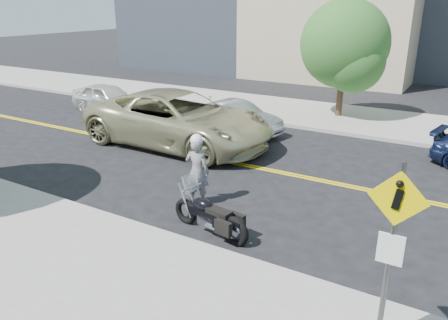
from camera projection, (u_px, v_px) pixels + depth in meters
ground_plane at (283, 173)px, 13.68m from camera, size 120.00×120.00×0.00m
sidewalk_near at (112, 306)px, 7.58m from camera, size 60.00×5.00×0.15m
sidewalk_far at (349, 119)px, 19.73m from camera, size 60.00×5.00×0.15m
pedestrian_sign at (391, 245)px, 5.90m from camera, size 0.78×0.08×3.00m
motorcyclist at (197, 170)px, 11.31m from camera, size 0.72×0.53×1.92m
motorcycle at (210, 208)px, 9.92m from camera, size 2.21×1.01×1.30m
suv at (178, 119)px, 16.01m from camera, size 7.26×3.47×2.00m
parked_car_white at (108, 98)px, 21.11m from camera, size 4.09×1.91×1.35m
parked_car_silver at (237, 118)px, 17.66m from camera, size 4.06×2.01×1.28m
tree_far_a at (345, 44)px, 18.95m from camera, size 3.85×3.85×5.26m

